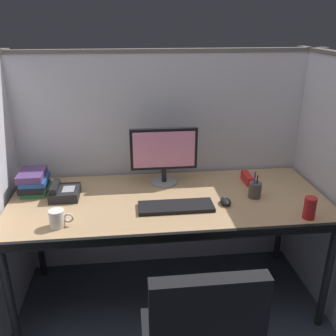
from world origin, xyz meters
TOP-DOWN VIEW (x-y plane):
  - ground_plane at (0.00, 0.00)m, footprint 8.00×8.00m
  - cubicle_partition_rear at (0.00, 0.74)m, footprint 2.21×0.06m
  - cubicle_partition_right at (0.99, 0.20)m, footprint 0.06×1.41m
  - desk at (0.00, 0.29)m, footprint 1.90×0.80m
  - monitor_center at (-0.01, 0.53)m, footprint 0.43×0.17m
  - keyboard_main at (0.03, 0.18)m, footprint 0.43×0.15m
  - computer_mouse at (0.32, 0.20)m, footprint 0.06×0.10m
  - desk_phone at (-0.63, 0.39)m, footprint 0.17×0.19m
  - coffee_mug at (-0.61, 0.05)m, footprint 0.13×0.08m
  - book_stack at (-0.82, 0.49)m, footprint 0.17×0.22m
  - red_stapler at (0.54, 0.49)m, footprint 0.04×0.15m
  - soda_can at (0.73, -0.01)m, footprint 0.07×0.07m
  - pen_cup at (0.52, 0.26)m, footprint 0.08×0.08m

SIDE VIEW (x-z plane):
  - ground_plane at x=0.00m, z-range 0.00..0.00m
  - desk at x=0.00m, z-range 0.32..1.06m
  - keyboard_main at x=0.03m, z-range 0.74..0.76m
  - computer_mouse at x=0.32m, z-range 0.74..0.77m
  - red_stapler at x=0.54m, z-range 0.74..0.80m
  - desk_phone at x=-0.63m, z-range 0.73..0.82m
  - coffee_mug at x=-0.61m, z-range 0.74..0.84m
  - pen_cup at x=0.52m, z-range 0.71..0.87m
  - cubicle_partition_rear at x=0.00m, z-range 0.00..1.58m
  - cubicle_partition_right at x=0.99m, z-range 0.00..1.58m
  - soda_can at x=0.73m, z-range 0.74..0.86m
  - book_stack at x=-0.82m, z-range 0.74..0.88m
  - monitor_center at x=-0.01m, z-range 0.77..1.14m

